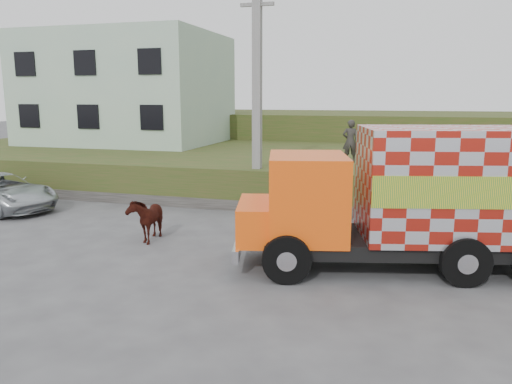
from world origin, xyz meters
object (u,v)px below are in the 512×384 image
(cargo_truck, at_px, (416,197))
(cow, at_px, (147,218))
(utility_pole, at_px, (257,97))
(pedestrian, at_px, (350,141))

(cargo_truck, height_order, cow, cargo_truck)
(utility_pole, xyz_separation_m, cargo_truck, (5.41, -5.16, -2.33))
(cargo_truck, distance_m, pedestrian, 8.28)
(cow, relative_size, pedestrian, 0.91)
(utility_pole, bearing_deg, pedestrian, 42.03)
(pedestrian, bearing_deg, cargo_truck, 95.65)
(utility_pole, bearing_deg, cow, -111.95)
(utility_pole, height_order, cow, utility_pole)
(cargo_truck, relative_size, pedestrian, 4.71)
(cargo_truck, relative_size, cow, 5.18)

